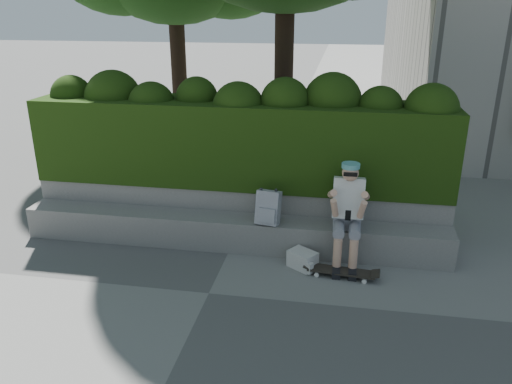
% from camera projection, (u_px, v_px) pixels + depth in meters
% --- Properties ---
extents(ground, '(80.00, 80.00, 0.00)m').
position_uv_depth(ground, '(209.00, 293.00, 5.96)').
color(ground, slate).
rests_on(ground, ground).
extents(bench_ledge, '(6.00, 0.45, 0.45)m').
position_uv_depth(bench_ledge, '(231.00, 232.00, 7.03)').
color(bench_ledge, gray).
rests_on(bench_ledge, ground).
extents(planter_wall, '(6.00, 0.50, 0.75)m').
position_uv_depth(planter_wall, '(238.00, 210.00, 7.42)').
color(planter_wall, gray).
rests_on(planter_wall, ground).
extents(hedge, '(6.00, 1.00, 1.20)m').
position_uv_depth(hedge, '(240.00, 142.00, 7.28)').
color(hedge, black).
rests_on(hedge, planter_wall).
extents(person, '(0.40, 0.76, 1.38)m').
position_uv_depth(person, '(348.00, 210.00, 6.43)').
color(person, gray).
rests_on(person, ground).
extents(skateboard, '(0.86, 0.30, 0.09)m').
position_uv_depth(skateboard, '(341.00, 271.00, 6.30)').
color(skateboard, black).
rests_on(skateboard, ground).
extents(backpack_plaid, '(0.34, 0.22, 0.46)m').
position_uv_depth(backpack_plaid, '(268.00, 208.00, 6.69)').
color(backpack_plaid, '#BCBCC2').
rests_on(backpack_plaid, bench_ledge).
extents(backpack_ground, '(0.43, 0.40, 0.23)m').
position_uv_depth(backpack_ground, '(303.00, 259.00, 6.52)').
color(backpack_ground, beige).
rests_on(backpack_ground, ground).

